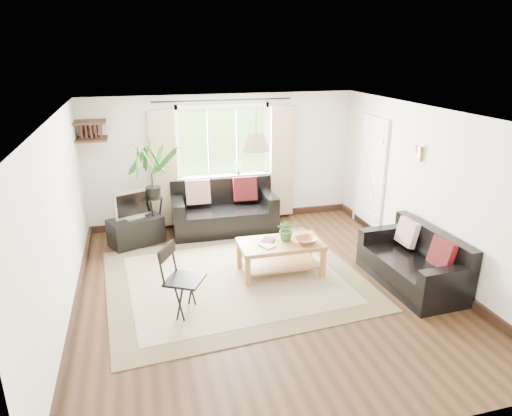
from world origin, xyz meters
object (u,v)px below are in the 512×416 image
object	(u,v)px
palm_stand	(153,193)
folding_chair	(185,281)
sofa_back	(224,208)
coffee_table	(280,258)
tv_stand	(136,231)
sofa_right	(412,260)

from	to	relation	value
palm_stand	folding_chair	world-z (taller)	palm_stand
sofa_back	coffee_table	xyz separation A→B (m)	(0.48, -1.86, -0.18)
tv_stand	folding_chair	world-z (taller)	folding_chair
folding_chair	tv_stand	bearing A→B (deg)	41.95
sofa_right	folding_chair	distance (m)	3.15
coffee_table	tv_stand	bearing A→B (deg)	140.83
coffee_table	palm_stand	world-z (taller)	palm_stand
sofa_right	folding_chair	size ratio (longest dim) A/B	1.77
sofa_right	folding_chair	bearing A→B (deg)	-93.70
sofa_back	sofa_right	bearing A→B (deg)	-49.63
sofa_back	folding_chair	distance (m)	2.78
tv_stand	sofa_back	bearing A→B (deg)	-16.27
sofa_back	palm_stand	distance (m)	1.29
coffee_table	tv_stand	xyz separation A→B (m)	(-2.04, 1.66, -0.02)
sofa_back	tv_stand	xyz separation A→B (m)	(-1.56, -0.20, -0.20)
sofa_back	palm_stand	xyz separation A→B (m)	(-1.22, -0.10, 0.41)
palm_stand	folding_chair	bearing A→B (deg)	-84.94
sofa_right	tv_stand	xyz separation A→B (m)	(-3.71, 2.46, -0.15)
sofa_back	sofa_right	world-z (taller)	sofa_back
sofa_back	coffee_table	distance (m)	1.93
sofa_back	palm_stand	bearing A→B (deg)	-174.15
sofa_right	tv_stand	bearing A→B (deg)	-126.04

